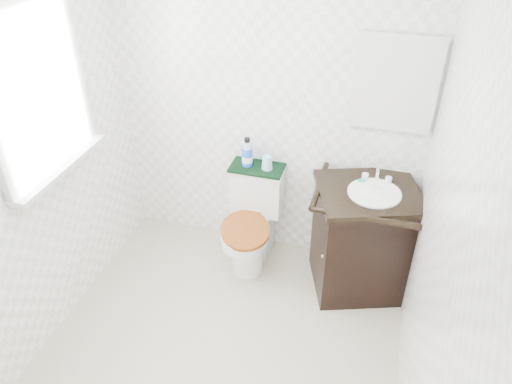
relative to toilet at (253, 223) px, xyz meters
The scene contains 13 objects.
floor 1.03m from the toilet, 87.05° to the right, with size 2.40×2.40×0.00m, color beige.
wall_back 0.90m from the toilet, 77.68° to the left, with size 2.40×2.40×0.00m, color white.
wall_left 1.68m from the toilet, 137.24° to the right, with size 2.40×2.40×0.00m, color white.
wall_right 1.74m from the toilet, 40.18° to the right, with size 2.40×2.40×0.00m, color white.
window 1.75m from the toilet, 144.74° to the right, with size 0.02×0.70×0.90m, color white.
mirror 1.43m from the toilet, 13.26° to the left, with size 0.50×0.02×0.60m, color silver.
toilet is the anchor object (origin of this frame).
vanity 0.83m from the toilet, ahead, with size 0.81×0.75×0.92m.
trash_bin 0.26m from the toilet, 90.00° to the right, with size 0.21×0.18×0.26m.
towel 0.44m from the toilet, 90.00° to the left, with size 0.39×0.22×0.02m, color black.
mouthwash_bottle 0.55m from the toilet, 121.22° to the left, with size 0.08×0.08×0.22m.
cup 0.50m from the toilet, 56.06° to the left, with size 0.08×0.08×0.10m, color #93CFF0.
soap_bar 0.90m from the toilet, ahead, with size 0.07×0.05×0.02m, color #1A7D78.
Camera 1 is at (0.80, -1.88, 2.62)m, focal length 35.00 mm.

